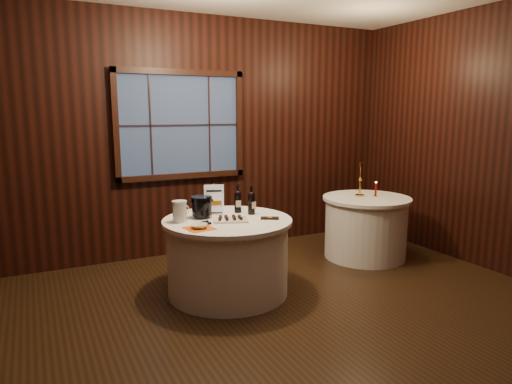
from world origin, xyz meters
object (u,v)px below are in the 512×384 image
chocolate_box (270,218)px  sign_stand (214,204)px  ice_bucket (202,207)px  glass_pitcher (180,211)px  cracker_bowl (199,226)px  red_candle (376,191)px  port_bottle_left (238,200)px  port_bottle_right (251,201)px  grape_bunch (206,223)px  main_table (228,256)px  side_table (366,227)px  brass_candlestick (360,184)px  chocolate_plate (230,219)px

chocolate_box → sign_stand: bearing=163.6°
ice_bucket → glass_pitcher: (-0.25, -0.07, -0.01)m
cracker_bowl → red_candle: bearing=11.4°
port_bottle_left → port_bottle_right: (0.09, -0.14, 0.00)m
port_bottle_left → grape_bunch: bearing=-129.3°
main_table → sign_stand: (-0.04, 0.24, 0.49)m
side_table → brass_candlestick: 0.54m
main_table → side_table: (2.00, 0.30, 0.00)m
main_table → port_bottle_right: port_bottle_right is taller
ice_bucket → chocolate_box: 0.69m
sign_stand → port_bottle_right: bearing=-4.0°
grape_bunch → main_table: bearing=26.6°
port_bottle_right → brass_candlestick: bearing=-8.0°
chocolate_box → chocolate_plate: bearing=-164.7°
port_bottle_right → cracker_bowl: (-0.68, -0.31, -0.11)m
port_bottle_left → chocolate_box: (0.16, -0.40, -0.13)m
port_bottle_left → chocolate_plate: 0.40m
glass_pitcher → brass_candlestick: bearing=-15.1°
main_table → cracker_bowl: size_ratio=8.45×
main_table → cracker_bowl: 0.60m
chocolate_plate → chocolate_box: chocolate_plate is taller
ice_bucket → chocolate_box: ice_bucket is taller
port_bottle_left → brass_candlestick: brass_candlestick is taller
ice_bucket → brass_candlestick: size_ratio=0.51×
brass_candlestick → red_candle: bearing=-34.9°
brass_candlestick → chocolate_box: bearing=-160.4°
side_table → glass_pitcher: 2.51m
chocolate_plate → port_bottle_right: bearing=29.0°
main_table → red_candle: 2.17m
port_bottle_right → glass_pitcher: size_ratio=1.53×
ice_bucket → chocolate_plate: ice_bucket is taller
ice_bucket → red_candle: ice_bucket is taller
sign_stand → side_table: bearing=22.3°
chocolate_plate → chocolate_box: (0.38, -0.09, -0.01)m
chocolate_plate → chocolate_box: bearing=-13.7°
side_table → ice_bucket: 2.27m
side_table → chocolate_box: (-1.62, -0.48, 0.39)m
chocolate_plate → glass_pitcher: size_ratio=1.87×
side_table → ice_bucket: ice_bucket is taller
port_bottle_right → grape_bunch: (-0.58, -0.22, -0.12)m
chocolate_box → brass_candlestick: bearing=48.6°
port_bottle_left → glass_pitcher: size_ratio=1.51×
ice_bucket → chocolate_box: (0.58, -0.34, -0.11)m
brass_candlestick → ice_bucket: bearing=-174.2°
brass_candlestick → chocolate_plate: bearing=-166.5°
chocolate_box → glass_pitcher: (-0.83, 0.28, 0.10)m
sign_stand → port_bottle_left: sign_stand is taller
side_table → red_candle: bearing=-16.4°
chocolate_box → glass_pitcher: bearing=-169.6°
side_table → ice_bucket: size_ratio=5.02×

